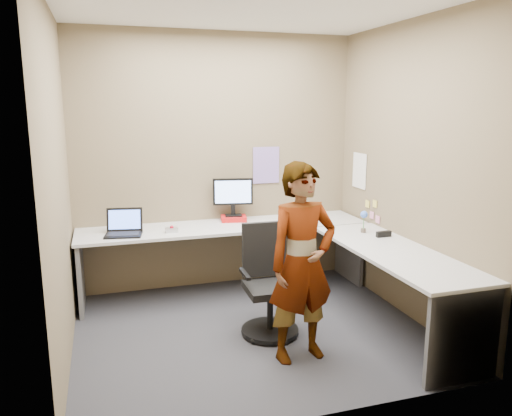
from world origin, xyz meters
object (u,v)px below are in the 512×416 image
object	(u,v)px
office_chair	(268,290)
monitor	(233,194)
person	(302,263)
desk	(284,250)

from	to	relation	value
office_chair	monitor	bearing A→B (deg)	91.55
person	monitor	bearing A→B (deg)	85.43
monitor	person	xyz separation A→B (m)	(0.10, -1.70, -0.25)
desk	office_chair	size ratio (longest dim) A/B	3.18
office_chair	person	bearing A→B (deg)	-76.29
monitor	office_chair	xyz separation A→B (m)	(-0.01, -1.21, -0.64)
office_chair	person	distance (m)	0.64
desk	office_chair	bearing A→B (deg)	-125.26
desk	office_chair	distance (m)	0.57
monitor	desk	bearing A→B (deg)	-58.65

